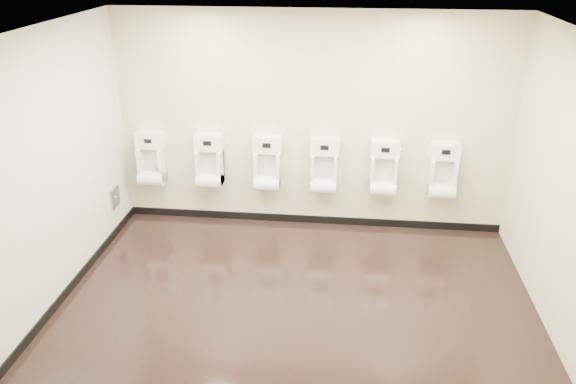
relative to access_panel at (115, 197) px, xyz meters
name	(u,v)px	position (x,y,z in m)	size (l,w,h in m)	color
ground	(298,296)	(2.48, -1.20, -0.50)	(5.00, 3.50, 0.00)	black
ceiling	(300,30)	(2.48, -1.20, 2.30)	(5.00, 3.50, 0.00)	white
back_wall	(312,124)	(2.48, 0.55, 0.90)	(5.00, 0.02, 2.80)	beige
front_wall	(276,273)	(2.48, -2.95, 0.90)	(5.00, 0.02, 2.80)	beige
left_wall	(56,166)	(-0.02, -1.20, 0.90)	(0.02, 3.50, 2.80)	beige
right_wall	(565,188)	(4.98, -1.20, 0.90)	(0.02, 3.50, 2.80)	beige
tile_overlay_left	(57,166)	(-0.01, -1.20, 0.90)	(0.01, 3.50, 2.80)	white
skirting_back	(310,219)	(2.48, 0.54, -0.45)	(5.00, 0.02, 0.10)	black
skirting_left	(78,278)	(-0.01, -1.20, -0.45)	(0.02, 3.50, 0.10)	black
access_panel	(115,197)	(0.00, 0.00, 0.00)	(0.04, 0.25, 0.25)	#9E9EA3
urinal_0	(152,163)	(0.37, 0.43, 0.33)	(0.38, 0.28, 0.70)	white
urinal_1	(210,165)	(1.16, 0.43, 0.33)	(0.38, 0.28, 0.70)	white
urinal_2	(267,168)	(1.93, 0.43, 0.33)	(0.38, 0.28, 0.70)	white
urinal_3	(324,170)	(2.66, 0.43, 0.33)	(0.38, 0.28, 0.70)	white
urinal_4	(383,172)	(3.41, 0.43, 0.33)	(0.38, 0.28, 0.70)	white
urinal_5	(443,175)	(4.15, 0.43, 0.33)	(0.38, 0.28, 0.70)	white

